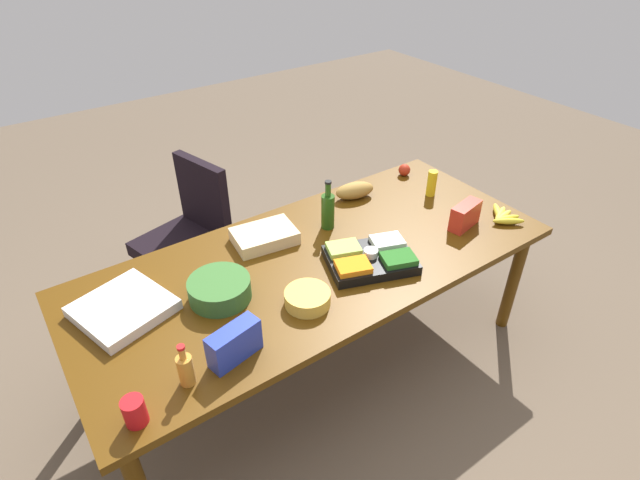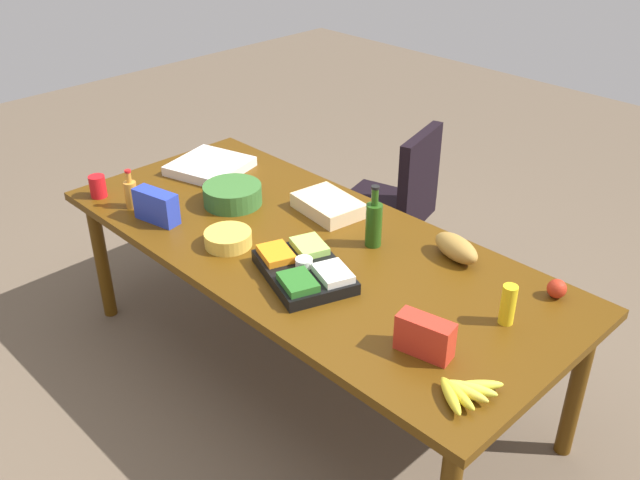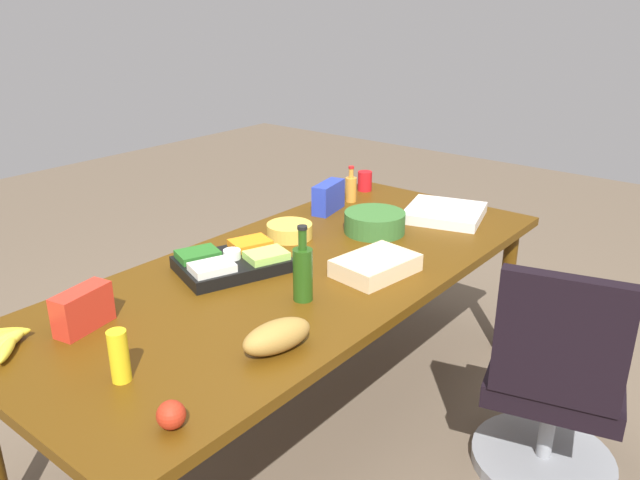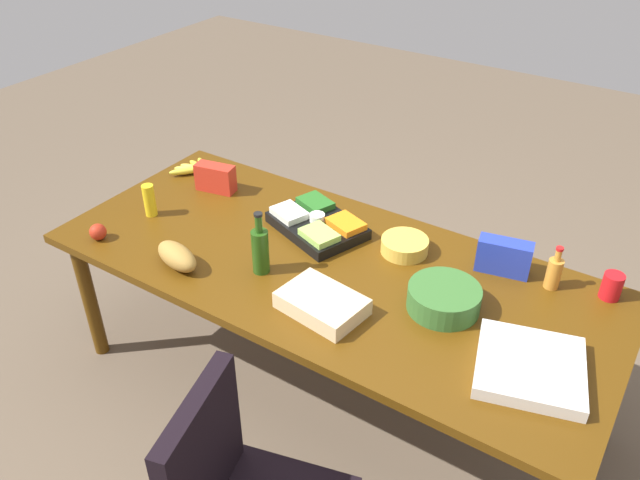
{
  "view_description": "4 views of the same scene",
  "coord_description": "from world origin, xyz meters",
  "px_view_note": "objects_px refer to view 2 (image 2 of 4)",
  "views": [
    {
      "loc": [
        -1.15,
        -1.67,
        2.27
      ],
      "look_at": [
        0.03,
        0.01,
        0.83
      ],
      "focal_mm": 28.22,
      "sensor_mm": 36.0,
      "label": 1
    },
    {
      "loc": [
        1.95,
        -1.83,
        2.31
      ],
      "look_at": [
        0.07,
        0.01,
        0.79
      ],
      "focal_mm": 39.53,
      "sensor_mm": 36.0,
      "label": 2
    },
    {
      "loc": [
        1.77,
        1.53,
        1.77
      ],
      "look_at": [
        -0.09,
        0.03,
        0.84
      ],
      "focal_mm": 35.21,
      "sensor_mm": 36.0,
      "label": 3
    },
    {
      "loc": [
        -1.17,
        1.86,
        2.34
      ],
      "look_at": [
        0.09,
        -0.07,
        0.8
      ],
      "focal_mm": 35.69,
      "sensor_mm": 36.0,
      "label": 4
    }
  ],
  "objects_px": {
    "chip_bag_red": "(425,336)",
    "veggie_tray": "(304,269)",
    "office_chair": "(389,221)",
    "chip_bowl": "(228,239)",
    "wine_bottle": "(374,223)",
    "pizza_box": "(210,166)",
    "apple_red": "(557,289)",
    "red_solo_cup": "(98,186)",
    "salad_bowl": "(233,195)",
    "dressing_bottle": "(131,193)",
    "bread_loaf": "(456,248)",
    "chip_bag_blue": "(156,206)",
    "sheet_cake": "(328,205)",
    "conference_table": "(307,256)",
    "mustard_bottle": "(508,305)",
    "banana_bunch": "(464,391)"
  },
  "relations": [
    {
      "from": "salad_bowl",
      "to": "conference_table",
      "type": "bearing_deg",
      "value": -0.55
    },
    {
      "from": "wine_bottle",
      "to": "red_solo_cup",
      "type": "bearing_deg",
      "value": -154.01
    },
    {
      "from": "mustard_bottle",
      "to": "wine_bottle",
      "type": "distance_m",
      "value": 0.72
    },
    {
      "from": "sheet_cake",
      "to": "veggie_tray",
      "type": "relative_size",
      "value": 0.64
    },
    {
      "from": "wine_bottle",
      "to": "bread_loaf",
      "type": "distance_m",
      "value": 0.36
    },
    {
      "from": "chip_bowl",
      "to": "bread_loaf",
      "type": "relative_size",
      "value": 0.86
    },
    {
      "from": "dressing_bottle",
      "to": "wine_bottle",
      "type": "distance_m",
      "value": 1.19
    },
    {
      "from": "bread_loaf",
      "to": "pizza_box",
      "type": "height_order",
      "value": "bread_loaf"
    },
    {
      "from": "conference_table",
      "to": "apple_red",
      "type": "relative_size",
      "value": 32.01
    },
    {
      "from": "office_chair",
      "to": "chip_bag_blue",
      "type": "bearing_deg",
      "value": -103.0
    },
    {
      "from": "bread_loaf",
      "to": "red_solo_cup",
      "type": "relative_size",
      "value": 2.18
    },
    {
      "from": "red_solo_cup",
      "to": "mustard_bottle",
      "type": "bearing_deg",
      "value": 15.37
    },
    {
      "from": "office_chair",
      "to": "bread_loaf",
      "type": "relative_size",
      "value": 3.86
    },
    {
      "from": "mustard_bottle",
      "to": "sheet_cake",
      "type": "xyz_separation_m",
      "value": [
        -1.07,
        0.15,
        -0.04
      ]
    },
    {
      "from": "office_chair",
      "to": "chip_bowl",
      "type": "height_order",
      "value": "office_chair"
    },
    {
      "from": "bread_loaf",
      "to": "chip_bag_blue",
      "type": "relative_size",
      "value": 1.09
    },
    {
      "from": "wine_bottle",
      "to": "pizza_box",
      "type": "distance_m",
      "value": 1.13
    },
    {
      "from": "chip_bag_red",
      "to": "veggie_tray",
      "type": "bearing_deg",
      "value": 177.01
    },
    {
      "from": "dressing_bottle",
      "to": "chip_bag_blue",
      "type": "height_order",
      "value": "dressing_bottle"
    },
    {
      "from": "dressing_bottle",
      "to": "pizza_box",
      "type": "relative_size",
      "value": 0.54
    },
    {
      "from": "salad_bowl",
      "to": "apple_red",
      "type": "bearing_deg",
      "value": 14.94
    },
    {
      "from": "veggie_tray",
      "to": "apple_red",
      "type": "distance_m",
      "value": 0.99
    },
    {
      "from": "pizza_box",
      "to": "chip_bag_blue",
      "type": "distance_m",
      "value": 0.59
    },
    {
      "from": "chip_bowl",
      "to": "red_solo_cup",
      "type": "height_order",
      "value": "red_solo_cup"
    },
    {
      "from": "dressing_bottle",
      "to": "sheet_cake",
      "type": "relative_size",
      "value": 0.6
    },
    {
      "from": "chip_bowl",
      "to": "dressing_bottle",
      "type": "relative_size",
      "value": 1.07
    },
    {
      "from": "banana_bunch",
      "to": "chip_bag_red",
      "type": "height_order",
      "value": "chip_bag_red"
    },
    {
      "from": "banana_bunch",
      "to": "wine_bottle",
      "type": "distance_m",
      "value": 0.99
    },
    {
      "from": "sheet_cake",
      "to": "office_chair",
      "type": "bearing_deg",
      "value": 105.37
    },
    {
      "from": "salad_bowl",
      "to": "chip_bag_blue",
      "type": "height_order",
      "value": "chip_bag_blue"
    },
    {
      "from": "banana_bunch",
      "to": "chip_bag_blue",
      "type": "relative_size",
      "value": 1.1
    },
    {
      "from": "chip_bowl",
      "to": "pizza_box",
      "type": "bearing_deg",
      "value": 148.91
    },
    {
      "from": "veggie_tray",
      "to": "mustard_bottle",
      "type": "bearing_deg",
      "value": 23.34
    },
    {
      "from": "bread_loaf",
      "to": "chip_bag_blue",
      "type": "xyz_separation_m",
      "value": [
        -1.17,
        -0.72,
        0.02
      ]
    },
    {
      "from": "chip_bag_red",
      "to": "red_solo_cup",
      "type": "bearing_deg",
      "value": -174.17
    },
    {
      "from": "sheet_cake",
      "to": "chip_bag_red",
      "type": "relative_size",
      "value": 1.6
    },
    {
      "from": "chip_bag_blue",
      "to": "salad_bowl",
      "type": "bearing_deg",
      "value": 73.28
    },
    {
      "from": "conference_table",
      "to": "chip_bowl",
      "type": "relative_size",
      "value": 11.74
    },
    {
      "from": "office_chair",
      "to": "wine_bottle",
      "type": "xyz_separation_m",
      "value": [
        0.54,
        -0.77,
        0.5
      ]
    },
    {
      "from": "banana_bunch",
      "to": "mustard_bottle",
      "type": "distance_m",
      "value": 0.46
    },
    {
      "from": "conference_table",
      "to": "bread_loaf",
      "type": "distance_m",
      "value": 0.65
    },
    {
      "from": "wine_bottle",
      "to": "bread_loaf",
      "type": "bearing_deg",
      "value": 27.53
    },
    {
      "from": "pizza_box",
      "to": "red_solo_cup",
      "type": "height_order",
      "value": "red_solo_cup"
    },
    {
      "from": "dressing_bottle",
      "to": "sheet_cake",
      "type": "height_order",
      "value": "dressing_bottle"
    },
    {
      "from": "chip_bowl",
      "to": "bread_loaf",
      "type": "bearing_deg",
      "value": 39.27
    },
    {
      "from": "office_chair",
      "to": "chip_bag_red",
      "type": "bearing_deg",
      "value": -45.78
    },
    {
      "from": "apple_red",
      "to": "mustard_bottle",
      "type": "bearing_deg",
      "value": -99.08
    },
    {
      "from": "sheet_cake",
      "to": "pizza_box",
      "type": "distance_m",
      "value": 0.79
    },
    {
      "from": "chip_bag_red",
      "to": "salad_bowl",
      "type": "bearing_deg",
      "value": 170.23
    },
    {
      "from": "mustard_bottle",
      "to": "conference_table",
      "type": "bearing_deg",
      "value": -172.33
    }
  ]
}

